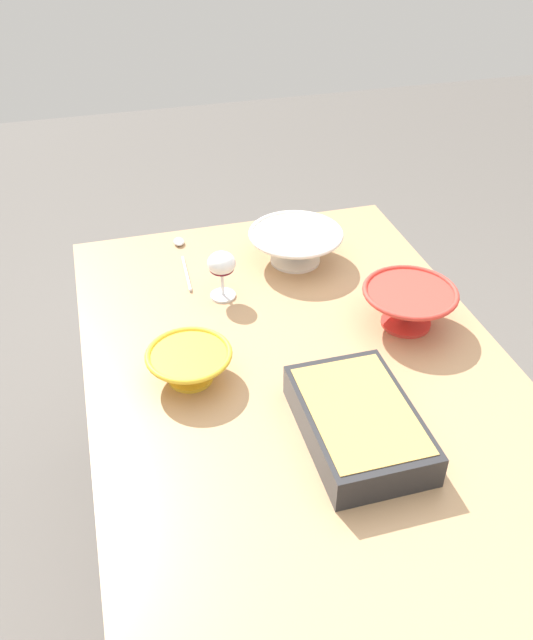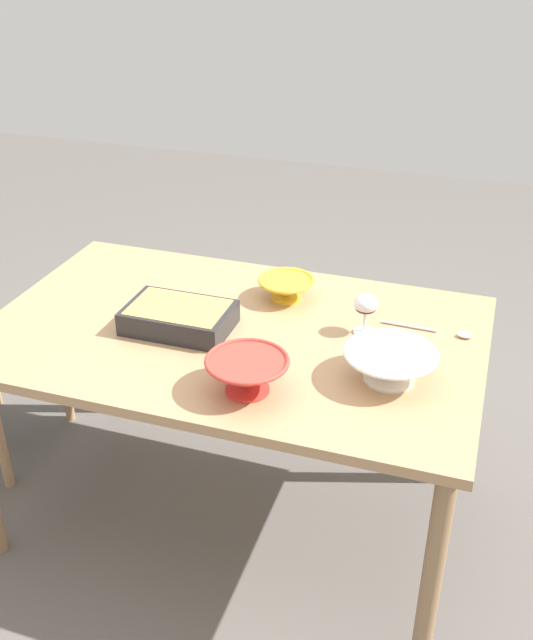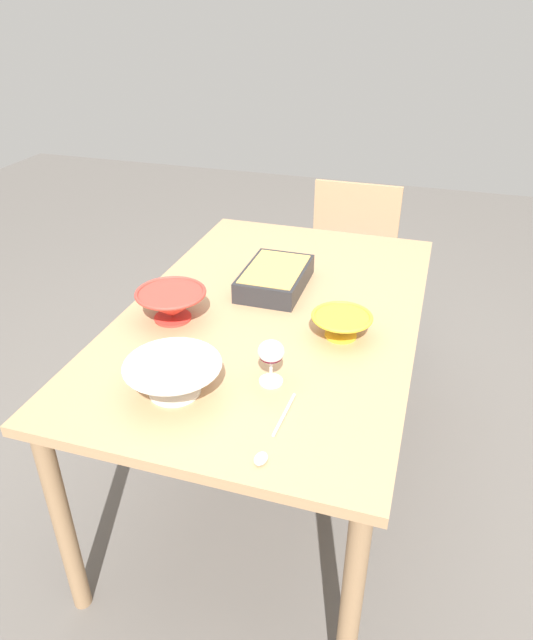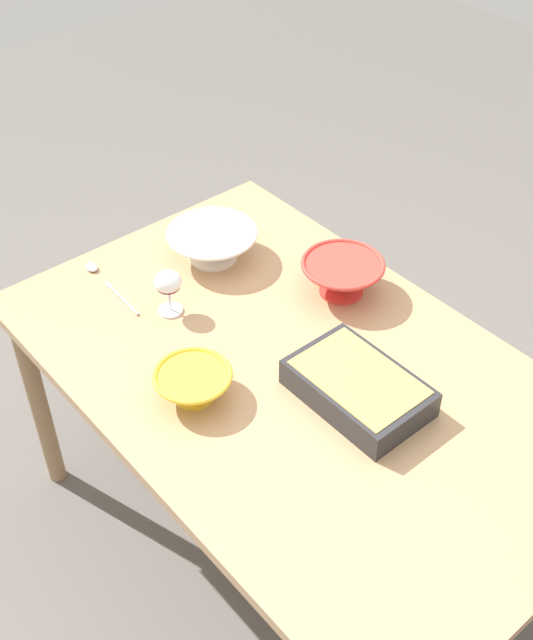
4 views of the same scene
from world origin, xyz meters
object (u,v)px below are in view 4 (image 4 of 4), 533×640
Objects in this scene: casserole_dish at (358,387)px; serving_bowl at (342,276)px; wine_glass at (168,285)px; serving_spoon at (102,278)px; mixing_bowl at (213,243)px; small_bowl at (193,383)px; dining_table at (297,392)px.

serving_bowl is at bearing 141.12° from casserole_dish.
wine_glass reaches higher than serving_bowl.
serving_spoon is at bearing -134.68° from serving_bowl.
wine_glass is 0.50× the size of mixing_bowl.
serving_bowl is at bearing 26.12° from mixing_bowl.
casserole_dish is 1.72× the size of small_bowl.
mixing_bowl is 0.94× the size of serving_spoon.
small_bowl is at bearing -7.41° from serving_spoon.
small_bowl is at bearing -42.12° from mixing_bowl.
dining_table is 0.35m from serving_bowl.
casserole_dish is 0.80m from serving_spoon.
dining_table is 5.49× the size of serving_spoon.
casserole_dish is at bearing -38.88° from serving_bowl.
mixing_bowl is at bearing 173.10° from casserole_dish.
casserole_dish is 1.24× the size of mixing_bowl.
small_bowl is (-0.25, -0.28, 0.00)m from casserole_dish.
small_bowl is 0.68× the size of serving_spoon.
small_bowl is (0.29, -0.13, -0.05)m from wine_glass.
mixing_bowl is 1.38× the size of small_bowl.
wine_glass is 0.26m from mixing_bowl.
casserole_dish is (0.16, 0.04, 0.12)m from dining_table.
serving_bowl is (0.23, 0.40, -0.03)m from wine_glass.
serving_bowl is at bearing 95.97° from small_bowl.
small_bowl is at bearing -111.27° from dining_table.
small_bowl is (0.40, -0.36, -0.01)m from mixing_bowl.
small_bowl is 0.52m from serving_spoon.
serving_bowl is at bearing 117.27° from dining_table.
serving_bowl reaches higher than casserole_dish.
casserole_dish is (0.54, 0.15, -0.05)m from wine_glass.
serving_bowl reaches higher than serving_spoon.
serving_spoon is at bearing -164.02° from dining_table.
dining_table is 0.20m from casserole_dish.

